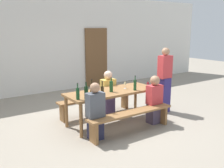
{
  "coord_description": "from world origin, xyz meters",
  "views": [
    {
      "loc": [
        -3.17,
        -4.59,
        2.12
      ],
      "look_at": [
        0.0,
        0.0,
        0.9
      ],
      "focal_mm": 41.53,
      "sensor_mm": 36.0,
      "label": 1
    }
  ],
  "objects_px": {
    "wine_bottle_3": "(111,86)",
    "seated_guest_near_1": "(154,100)",
    "wine_bottle_5": "(92,89)",
    "bench_near": "(131,116)",
    "wooden_door": "(96,57)",
    "seated_guest_near_0": "(95,113)",
    "standing_host": "(164,81)",
    "wine_bottle_1": "(86,92)",
    "wine_bottle_2": "(102,91)",
    "wine_bottle_0": "(78,93)",
    "seated_guest_far_0": "(108,94)",
    "wine_glass_1": "(125,83)",
    "wine_bottle_4": "(135,85)",
    "tasting_table": "(112,94)",
    "wine_glass_0": "(148,83)",
    "bench_far": "(96,101)"
  },
  "relations": [
    {
      "from": "bench_near",
      "to": "wooden_door",
      "type": "bearing_deg",
      "value": 67.63
    },
    {
      "from": "wine_glass_0",
      "to": "wine_glass_1",
      "type": "height_order",
      "value": "wine_glass_1"
    },
    {
      "from": "seated_guest_near_1",
      "to": "wine_bottle_5",
      "type": "bearing_deg",
      "value": 67.47
    },
    {
      "from": "wine_bottle_3",
      "to": "wine_glass_0",
      "type": "height_order",
      "value": "wine_bottle_3"
    },
    {
      "from": "bench_near",
      "to": "standing_host",
      "type": "xyz_separation_m",
      "value": [
        1.55,
        0.61,
        0.44
      ]
    },
    {
      "from": "wine_bottle_3",
      "to": "wine_bottle_5",
      "type": "distance_m",
      "value": 0.45
    },
    {
      "from": "seated_guest_near_0",
      "to": "standing_host",
      "type": "bearing_deg",
      "value": -78.71
    },
    {
      "from": "bench_far",
      "to": "wine_glass_0",
      "type": "xyz_separation_m",
      "value": [
        0.82,
        -0.97,
        0.52
      ]
    },
    {
      "from": "wine_bottle_3",
      "to": "bench_far",
      "type": "bearing_deg",
      "value": 84.28
    },
    {
      "from": "seated_guest_near_0",
      "to": "standing_host",
      "type": "xyz_separation_m",
      "value": [
        2.31,
        0.46,
        0.27
      ]
    },
    {
      "from": "wooden_door",
      "to": "seated_guest_far_0",
      "type": "relative_size",
      "value": 1.91
    },
    {
      "from": "wine_bottle_3",
      "to": "seated_guest_near_1",
      "type": "bearing_deg",
      "value": -28.51
    },
    {
      "from": "wine_bottle_4",
      "to": "standing_host",
      "type": "bearing_deg",
      "value": 8.93
    },
    {
      "from": "seated_guest_near_1",
      "to": "standing_host",
      "type": "height_order",
      "value": "standing_host"
    },
    {
      "from": "seated_guest_near_0",
      "to": "seated_guest_far_0",
      "type": "distance_m",
      "value": 1.5
    },
    {
      "from": "seated_guest_near_0",
      "to": "wine_glass_1",
      "type": "bearing_deg",
      "value": -64.47
    },
    {
      "from": "wine_bottle_2",
      "to": "wine_bottle_4",
      "type": "height_order",
      "value": "wine_bottle_4"
    },
    {
      "from": "wine_glass_0",
      "to": "standing_host",
      "type": "distance_m",
      "value": 0.76
    },
    {
      "from": "wine_bottle_1",
      "to": "wine_bottle_2",
      "type": "height_order",
      "value": "wine_bottle_1"
    },
    {
      "from": "wine_bottle_1",
      "to": "wine_bottle_2",
      "type": "bearing_deg",
      "value": -11.0
    },
    {
      "from": "wooden_door",
      "to": "wine_glass_1",
      "type": "bearing_deg",
      "value": -111.36
    },
    {
      "from": "wooden_door",
      "to": "seated_guest_near_1",
      "type": "relative_size",
      "value": 1.93
    },
    {
      "from": "tasting_table",
      "to": "wine_glass_1",
      "type": "bearing_deg",
      "value": -1.96
    },
    {
      "from": "wine_bottle_1",
      "to": "seated_guest_near_0",
      "type": "xyz_separation_m",
      "value": [
        0.03,
        -0.28,
        -0.35
      ]
    },
    {
      "from": "wooden_door",
      "to": "standing_host",
      "type": "distance_m",
      "value": 3.62
    },
    {
      "from": "seated_guest_near_0",
      "to": "wine_bottle_5",
      "type": "bearing_deg",
      "value": -24.45
    },
    {
      "from": "seated_guest_near_0",
      "to": "seated_guest_near_1",
      "type": "xyz_separation_m",
      "value": [
        1.54,
        0.0,
        -0.01
      ]
    },
    {
      "from": "tasting_table",
      "to": "wine_bottle_0",
      "type": "relative_size",
      "value": 6.34
    },
    {
      "from": "wine_bottle_1",
      "to": "standing_host",
      "type": "distance_m",
      "value": 2.35
    },
    {
      "from": "bench_near",
      "to": "wine_glass_1",
      "type": "relative_size",
      "value": 10.83
    },
    {
      "from": "bench_far",
      "to": "seated_guest_near_0",
      "type": "xyz_separation_m",
      "value": [
        -0.76,
        -1.24,
        0.18
      ]
    },
    {
      "from": "tasting_table",
      "to": "wine_bottle_2",
      "type": "xyz_separation_m",
      "value": [
        -0.46,
        -0.33,
        0.2
      ]
    },
    {
      "from": "bench_near",
      "to": "wine_bottle_2",
      "type": "height_order",
      "value": "wine_bottle_2"
    },
    {
      "from": "wine_glass_0",
      "to": "seated_guest_far_0",
      "type": "xyz_separation_m",
      "value": [
        -0.56,
        0.82,
        -0.35
      ]
    },
    {
      "from": "wooden_door",
      "to": "wine_glass_0",
      "type": "relative_size",
      "value": 12.5
    },
    {
      "from": "wine_bottle_1",
      "to": "wine_glass_1",
      "type": "distance_m",
      "value": 1.18
    },
    {
      "from": "wooden_door",
      "to": "wine_glass_1",
      "type": "distance_m",
      "value": 3.8
    },
    {
      "from": "wine_bottle_3",
      "to": "standing_host",
      "type": "xyz_separation_m",
      "value": [
        1.63,
        0.0,
        -0.07
      ]
    },
    {
      "from": "seated_guest_far_0",
      "to": "bench_near",
      "type": "bearing_deg",
      "value": -11.88
    },
    {
      "from": "bench_near",
      "to": "wine_glass_0",
      "type": "xyz_separation_m",
      "value": [
        0.82,
        0.42,
        0.52
      ]
    },
    {
      "from": "standing_host",
      "to": "tasting_table",
      "type": "bearing_deg",
      "value": -3.12
    },
    {
      "from": "wine_bottle_0",
      "to": "wine_bottle_4",
      "type": "distance_m",
      "value": 1.4
    },
    {
      "from": "wooden_door",
      "to": "wine_bottle_1",
      "type": "bearing_deg",
      "value": -123.77
    },
    {
      "from": "wine_bottle_3",
      "to": "wine_bottle_4",
      "type": "relative_size",
      "value": 0.96
    },
    {
      "from": "wine_bottle_4",
      "to": "wine_bottle_0",
      "type": "bearing_deg",
      "value": 178.5
    },
    {
      "from": "wooden_door",
      "to": "wine_bottle_0",
      "type": "xyz_separation_m",
      "value": [
        -2.69,
        -3.74,
        -0.18
      ]
    },
    {
      "from": "bench_near",
      "to": "wine_bottle_5",
      "type": "bearing_deg",
      "value": 127.19
    },
    {
      "from": "seated_guest_far_0",
      "to": "wooden_door",
      "type": "bearing_deg",
      "value": 153.64
    },
    {
      "from": "wine_bottle_0",
      "to": "wine_bottle_5",
      "type": "relative_size",
      "value": 1.02
    },
    {
      "from": "wine_bottle_1",
      "to": "wine_bottle_2",
      "type": "relative_size",
      "value": 1.04
    }
  ]
}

